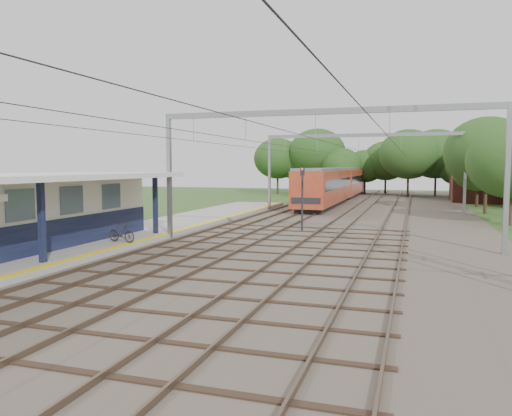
% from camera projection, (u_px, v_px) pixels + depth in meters
% --- Properties ---
extents(ground, '(160.00, 160.00, 0.00)m').
position_uv_depth(ground, '(68.00, 335.00, 12.23)').
color(ground, '#2D4C1E').
rests_on(ground, ground).
extents(ballast_bed, '(18.00, 90.00, 0.10)m').
position_uv_depth(ballast_bed, '(361.00, 218.00, 39.49)').
color(ballast_bed, '#473D33').
rests_on(ballast_bed, ground).
extents(platform, '(5.00, 52.00, 0.35)m').
position_uv_depth(platform, '(121.00, 237.00, 27.78)').
color(platform, gray).
rests_on(platform, ground).
extents(yellow_stripe, '(0.45, 52.00, 0.01)m').
position_uv_depth(yellow_stripe, '(157.00, 236.00, 27.08)').
color(yellow_stripe, yellow).
rests_on(yellow_stripe, platform).
extents(station_building, '(3.41, 18.00, 3.40)m').
position_uv_depth(station_building, '(1.00, 215.00, 21.39)').
color(station_building, beige).
rests_on(station_building, platform).
extents(canopy, '(6.40, 20.00, 3.44)m').
position_uv_depth(canopy, '(2.00, 178.00, 19.97)').
color(canopy, black).
rests_on(canopy, platform).
extents(rail_tracks, '(11.80, 88.00, 0.15)m').
position_uv_depth(rail_tracks, '(329.00, 215.00, 40.24)').
color(rail_tracks, brown).
rests_on(rail_tracks, ballast_bed).
extents(catenary_system, '(17.22, 88.00, 7.00)m').
position_uv_depth(catenary_system, '(346.00, 146.00, 34.74)').
color(catenary_system, gray).
rests_on(catenary_system, ground).
extents(tree_band, '(31.72, 30.88, 8.82)m').
position_uv_depth(tree_band, '(382.00, 160.00, 64.87)').
color(tree_band, '#382619').
rests_on(tree_band, ground).
extents(house_far, '(8.00, 6.12, 8.66)m').
position_uv_depth(house_far, '(489.00, 174.00, 56.47)').
color(house_far, brown).
rests_on(house_far, ground).
extents(bicycle, '(1.68, 0.75, 0.98)m').
position_uv_depth(bicycle, '(122.00, 233.00, 24.75)').
color(bicycle, black).
rests_on(bicycle, platform).
extents(train, '(2.93, 36.49, 3.85)m').
position_uv_depth(train, '(338.00, 183.00, 58.21)').
color(train, black).
rests_on(train, ballast_bed).
extents(signal_post, '(0.30, 0.27, 4.06)m').
position_uv_depth(signal_post, '(302.00, 193.00, 31.03)').
color(signal_post, black).
rests_on(signal_post, ground).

